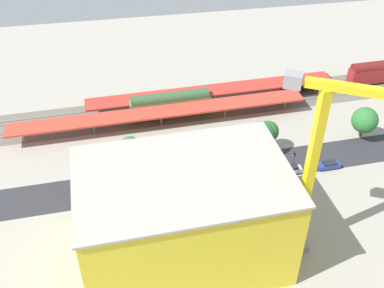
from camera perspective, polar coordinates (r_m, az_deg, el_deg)
The scene contains 24 objects.
ground_plane at distance 99.20m, azimuth 3.96°, elevation -2.09°, with size 166.43×166.43×0.00m, color #9E998C.
rail_bed at distance 116.92m, azimuth 1.27°, elevation 4.79°, with size 104.02×13.04×0.01m, color #665E54.
street_asphalt at distance 96.75m, azimuth 4.44°, elevation -3.32°, with size 104.02×9.00×0.01m, color #2D2D33.
track_rails at distance 116.82m, azimuth 1.27°, elevation 4.87°, with size 103.96×10.10×0.12m.
platform_canopy_near at distance 107.75m, azimuth -3.89°, elevation 3.97°, with size 69.57×7.48×4.02m.
platform_canopy_far at distance 115.19m, azimuth 2.54°, elevation 6.64°, with size 62.48×7.47×4.36m.
locomotive at distance 126.57m, azimuth 14.14°, elevation 7.28°, with size 14.25×3.20×5.07m.
passenger_coach at distance 135.68m, azimuth 22.53°, elevation 8.35°, with size 19.29×3.76×6.37m.
freight_coach_far at distance 111.83m, azimuth -2.70°, elevation 5.07°, with size 19.67×3.53×6.15m.
parked_car_0 at distance 100.81m, azimuth 16.56°, elevation -2.54°, with size 4.79×1.83×1.69m.
parked_car_1 at distance 97.60m, azimuth 12.10°, elevation -3.15°, with size 4.69×1.88×1.81m.
parked_car_2 at distance 94.72m, azimuth 7.18°, elevation -3.98°, with size 4.61×1.71×1.73m.
parked_car_3 at distance 93.01m, azimuth 2.67°, elevation -4.58°, with size 4.37×1.85×1.75m.
parked_car_4 at distance 91.75m, azimuth -2.48°, elevation -5.30°, with size 4.07×1.90×1.69m.
construction_building at distance 74.84m, azimuth -1.01°, elevation -9.04°, with size 32.15×20.62×17.32m, color yellow.
construction_roof_slab at distance 68.71m, azimuth -1.09°, elevation -3.94°, with size 32.75×21.22×0.40m, color #ADA89E.
tower_crane at distance 70.80m, azimuth 16.57°, elevation -1.91°, with size 24.83×14.45×33.05m.
box_truck_0 at distance 91.88m, azimuth 2.84°, elevation -4.48°, with size 10.10×3.03×3.36m.
box_truck_1 at distance 92.37m, azimuth 1.25°, elevation -4.23°, with size 9.45×2.59×3.18m.
street_tree_0 at distance 95.58m, azimuth -7.70°, elevation -0.24°, with size 4.06×4.06×7.15m.
street_tree_1 at distance 99.08m, azimuth 8.68°, elevation 1.18°, with size 5.63×5.63×7.93m.
street_tree_2 at distance 109.11m, azimuth 20.55°, elevation 2.76°, with size 5.82×5.82×8.09m.
street_tree_3 at distance 99.92m, azimuth 9.37°, elevation 1.53°, with size 4.62×4.62×7.56m.
traffic_light at distance 94.24m, azimuth 12.39°, elevation -2.09°, with size 0.50×0.36×6.55m.
Camera 1 is at (21.21, 73.82, 62.78)m, focal length 43.19 mm.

